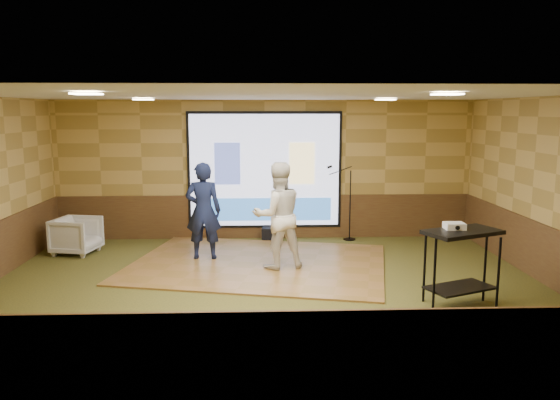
{
  "coord_description": "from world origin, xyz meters",
  "views": [
    {
      "loc": [
        -0.14,
        -8.26,
        2.77
      ],
      "look_at": [
        0.22,
        0.69,
        1.3
      ],
      "focal_mm": 35.0,
      "sensor_mm": 36.0,
      "label": 1
    }
  ],
  "objects_px": {
    "player_left": "(203,211)",
    "banquet_chair": "(77,235)",
    "player_right": "(278,215)",
    "av_table": "(462,251)",
    "mic_stand": "(347,217)",
    "dance_floor": "(258,263)",
    "duffel_bag": "(273,234)",
    "projector_screen": "(265,171)",
    "projector": "(454,226)"
  },
  "relations": [
    {
      "from": "dance_floor",
      "to": "player_left",
      "type": "bearing_deg",
      "value": 161.23
    },
    {
      "from": "projector_screen",
      "to": "player_left",
      "type": "height_order",
      "value": "projector_screen"
    },
    {
      "from": "projector_screen",
      "to": "av_table",
      "type": "height_order",
      "value": "projector_screen"
    },
    {
      "from": "projector_screen",
      "to": "duffel_bag",
      "type": "xyz_separation_m",
      "value": [
        0.16,
        -0.19,
        -1.34
      ]
    },
    {
      "from": "dance_floor",
      "to": "mic_stand",
      "type": "xyz_separation_m",
      "value": [
        1.93,
        1.85,
        0.48
      ]
    },
    {
      "from": "av_table",
      "to": "projector",
      "type": "bearing_deg",
      "value": 140.33
    },
    {
      "from": "mic_stand",
      "to": "player_right",
      "type": "bearing_deg",
      "value": -121.23
    },
    {
      "from": "projector_screen",
      "to": "duffel_bag",
      "type": "distance_m",
      "value": 1.36
    },
    {
      "from": "banquet_chair",
      "to": "player_left",
      "type": "bearing_deg",
      "value": -90.25
    },
    {
      "from": "av_table",
      "to": "projector",
      "type": "distance_m",
      "value": 0.37
    },
    {
      "from": "player_left",
      "to": "av_table",
      "type": "distance_m",
      "value": 4.69
    },
    {
      "from": "mic_stand",
      "to": "duffel_bag",
      "type": "distance_m",
      "value": 1.65
    },
    {
      "from": "projector",
      "to": "banquet_chair",
      "type": "relative_size",
      "value": 0.35
    },
    {
      "from": "av_table",
      "to": "duffel_bag",
      "type": "height_order",
      "value": "av_table"
    },
    {
      "from": "av_table",
      "to": "mic_stand",
      "type": "bearing_deg",
      "value": 102.85
    },
    {
      "from": "projector",
      "to": "mic_stand",
      "type": "bearing_deg",
      "value": 102.11
    },
    {
      "from": "dance_floor",
      "to": "projector",
      "type": "xyz_separation_m",
      "value": [
        2.78,
        -2.21,
        1.15
      ]
    },
    {
      "from": "banquet_chair",
      "to": "duffel_bag",
      "type": "bearing_deg",
      "value": -63.68
    },
    {
      "from": "mic_stand",
      "to": "player_left",
      "type": "bearing_deg",
      "value": -148.02
    },
    {
      "from": "dance_floor",
      "to": "projector",
      "type": "bearing_deg",
      "value": -38.56
    },
    {
      "from": "projector_screen",
      "to": "player_left",
      "type": "distance_m",
      "value": 2.14
    },
    {
      "from": "player_left",
      "to": "banquet_chair",
      "type": "bearing_deg",
      "value": -11.13
    },
    {
      "from": "projector_screen",
      "to": "duffel_bag",
      "type": "relative_size",
      "value": 7.53
    },
    {
      "from": "player_right",
      "to": "banquet_chair",
      "type": "relative_size",
      "value": 2.36
    },
    {
      "from": "av_table",
      "to": "mic_stand",
      "type": "relative_size",
      "value": 0.69
    },
    {
      "from": "projector_screen",
      "to": "av_table",
      "type": "distance_m",
      "value": 5.17
    },
    {
      "from": "player_left",
      "to": "av_table",
      "type": "xyz_separation_m",
      "value": [
        3.88,
        -2.63,
        -0.12
      ]
    },
    {
      "from": "player_right",
      "to": "dance_floor",
      "type": "bearing_deg",
      "value": -57.02
    },
    {
      "from": "player_left",
      "to": "duffel_bag",
      "type": "xyz_separation_m",
      "value": [
        1.32,
        1.53,
        -0.8
      ]
    },
    {
      "from": "player_right",
      "to": "mic_stand",
      "type": "height_order",
      "value": "player_right"
    },
    {
      "from": "player_right",
      "to": "banquet_chair",
      "type": "bearing_deg",
      "value": -32.4
    },
    {
      "from": "banquet_chair",
      "to": "duffel_bag",
      "type": "relative_size",
      "value": 1.8
    },
    {
      "from": "player_right",
      "to": "duffel_bag",
      "type": "xyz_separation_m",
      "value": [
        -0.04,
        2.19,
        -0.83
      ]
    },
    {
      "from": "duffel_bag",
      "to": "projector_screen",
      "type": "bearing_deg",
      "value": 130.78
    },
    {
      "from": "projector",
      "to": "banquet_chair",
      "type": "bearing_deg",
      "value": 154.02
    },
    {
      "from": "player_right",
      "to": "projector",
      "type": "xyz_separation_m",
      "value": [
        2.43,
        -1.9,
        0.2
      ]
    },
    {
      "from": "projector_screen",
      "to": "player_right",
      "type": "xyz_separation_m",
      "value": [
        0.2,
        -2.37,
        -0.51
      ]
    },
    {
      "from": "projector_screen",
      "to": "dance_floor",
      "type": "distance_m",
      "value": 2.53
    },
    {
      "from": "projector",
      "to": "duffel_bag",
      "type": "distance_m",
      "value": 4.88
    },
    {
      "from": "projector_screen",
      "to": "mic_stand",
      "type": "height_order",
      "value": "projector_screen"
    },
    {
      "from": "av_table",
      "to": "projector",
      "type": "relative_size",
      "value": 4.08
    },
    {
      "from": "projector_screen",
      "to": "banquet_chair",
      "type": "xyz_separation_m",
      "value": [
        -3.7,
        -1.15,
        -1.11
      ]
    },
    {
      "from": "mic_stand",
      "to": "duffel_bag",
      "type": "relative_size",
      "value": 3.7
    },
    {
      "from": "projector_screen",
      "to": "projector",
      "type": "xyz_separation_m",
      "value": [
        2.63,
        -4.27,
        -0.31
      ]
    },
    {
      "from": "dance_floor",
      "to": "player_left",
      "type": "xyz_separation_m",
      "value": [
        -1.01,
        0.34,
        0.92
      ]
    },
    {
      "from": "player_left",
      "to": "player_right",
      "type": "relative_size",
      "value": 0.97
    },
    {
      "from": "player_right",
      "to": "av_table",
      "type": "bearing_deg",
      "value": 126.89
    },
    {
      "from": "player_left",
      "to": "player_right",
      "type": "height_order",
      "value": "player_right"
    },
    {
      "from": "dance_floor",
      "to": "mic_stand",
      "type": "relative_size",
      "value": 2.77
    },
    {
      "from": "player_right",
      "to": "banquet_chair",
      "type": "xyz_separation_m",
      "value": [
        -3.9,
        1.22,
        -0.61
      ]
    }
  ]
}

